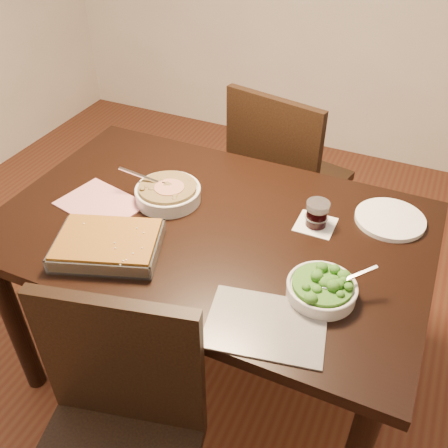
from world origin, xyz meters
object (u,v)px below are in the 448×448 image
chair_far (283,175)px  chair_near (114,441)px  broccoli_bowl (322,288)px  wine_tumbler (317,213)px  stew_bowl (168,193)px  table (211,246)px  dinner_plate (390,219)px  baking_dish (108,245)px

chair_far → chair_near: bearing=102.6°
broccoli_bowl → wine_tumbler: wine_tumbler is taller
wine_tumbler → chair_near: (-0.28, -0.80, -0.28)m
wine_tumbler → chair_near: 0.89m
stew_bowl → chair_far: chair_far is taller
wine_tumbler → table: bearing=-156.2°
stew_bowl → dinner_plate: size_ratio=1.11×
table → chair_near: chair_near is taller
baking_dish → dinner_plate: 0.91m
table → wine_tumbler: wine_tumbler is taller
wine_tumbler → chair_near: chair_near is taller
broccoli_bowl → chair_near: (-0.38, -0.50, -0.26)m
chair_near → chair_far: bearing=77.4°
broccoli_bowl → wine_tumbler: 0.32m
stew_bowl → wine_tumbler: bearing=8.5°
dinner_plate → chair_near: 1.07m
stew_bowl → dinner_plate: stew_bowl is taller
baking_dish → dinner_plate: baking_dish is taller
stew_bowl → broccoli_bowl: (0.61, -0.22, -0.00)m
table → stew_bowl: 0.24m
wine_tumbler → broccoli_bowl: bearing=-71.2°
dinner_plate → chair_far: size_ratio=0.24×
stew_bowl → chair_far: size_ratio=0.27×
dinner_plate → chair_near: (-0.50, -0.92, -0.24)m
table → chair_far: 0.73m
stew_bowl → baking_dish: size_ratio=0.68×
table → broccoli_bowl: bearing=-21.2°
chair_near → wine_tumbler: bearing=57.4°
chair_near → dinner_plate: bearing=48.3°
chair_near → chair_far: (-0.01, 1.37, 0.01)m
stew_bowl → dinner_plate: (0.72, 0.20, -0.02)m
dinner_plate → chair_near: chair_near is taller
stew_bowl → chair_near: chair_near is taller
stew_bowl → wine_tumbler: size_ratio=2.94×
dinner_plate → chair_far: bearing=138.3°
wine_tumbler → chair_far: size_ratio=0.09×
wine_tumbler → stew_bowl: bearing=-171.5°
table → dinner_plate: bearing=26.0°
table → chair_near: size_ratio=1.52×
chair_far → wine_tumbler: bearing=129.1°
broccoli_bowl → wine_tumbler: size_ratio=2.29×
table → stew_bowl: size_ratio=5.55×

